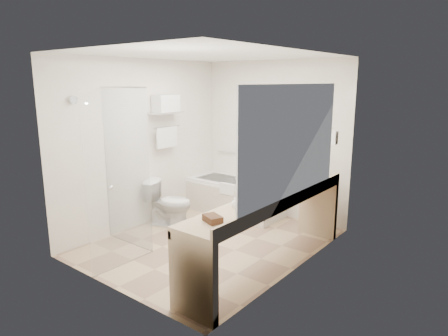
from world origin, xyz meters
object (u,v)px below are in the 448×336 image
Objects in this scene: bathtub at (235,197)px; amenity_basket at (213,219)px; water_bottle_left at (295,181)px; vanity_counter at (269,216)px; toilet at (169,203)px.

amenity_basket is at bearing -57.81° from bathtub.
bathtub is at bearing 154.18° from water_bottle_left.
amenity_basket is 1.10× the size of water_bottle_left.
vanity_counter is at bearing 88.38° from amenity_basket.
water_bottle_left reaches higher than bathtub.
toilet is at bearing 171.62° from vanity_counter.
toilet is (-1.97, 0.29, -0.29)m from vanity_counter.
bathtub is 2.87m from amenity_basket.
toilet is 3.93× the size of water_bottle_left.
vanity_counter is (1.52, -1.39, 0.36)m from bathtub.
vanity_counter is 13.65× the size of amenity_basket.
vanity_counter is 0.73m from water_bottle_left.
bathtub is at bearing 137.65° from vanity_counter.
bathtub is at bearing 122.19° from amenity_basket.
vanity_counter reaches higher than amenity_basket.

